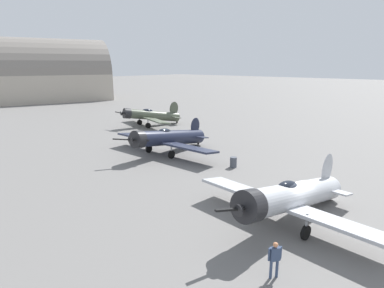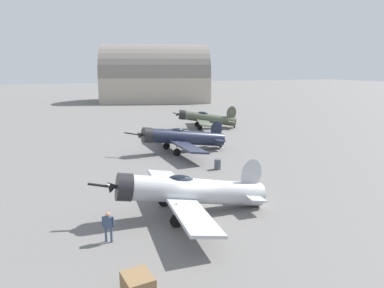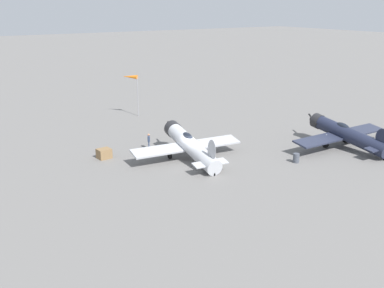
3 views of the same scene
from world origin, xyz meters
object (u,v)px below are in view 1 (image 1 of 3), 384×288
ground_crew_mechanic (275,256)px  airplane_mid_apron (168,138)px  fuel_drum (233,162)px  airplane_foreground (291,197)px  airplane_far_line (150,115)px

ground_crew_mechanic → airplane_mid_apron: bearing=-1.4°
airplane_mid_apron → fuel_drum: 7.96m
airplane_foreground → fuel_drum: airplane_foreground is taller
airplane_foreground → ground_crew_mechanic: airplane_foreground is taller
airplane_foreground → airplane_mid_apron: size_ratio=0.92×
airplane_far_line → ground_crew_mechanic: airplane_far_line is taller
airplane_mid_apron → fuel_drum: airplane_mid_apron is taller
airplane_far_line → fuel_drum: (8.44, 20.93, -1.12)m
airplane_foreground → airplane_far_line: bearing=-111.1°
fuel_drum → airplane_far_line: bearing=-112.0°
airplane_mid_apron → airplane_far_line: (-9.04, -13.07, -0.01)m
airplane_far_line → fuel_drum: 22.59m
airplane_mid_apron → airplane_foreground: bearing=69.7°
airplane_foreground → fuel_drum: size_ratio=12.42×
airplane_mid_apron → fuel_drum: (-0.60, 7.85, -1.13)m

